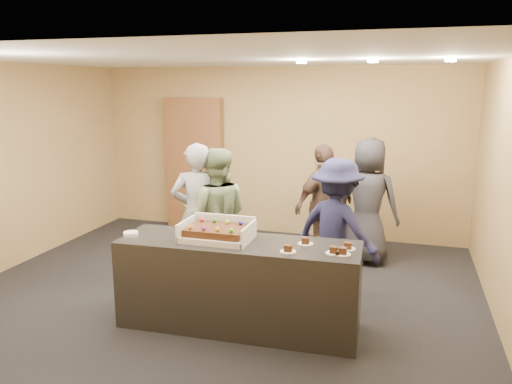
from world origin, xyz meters
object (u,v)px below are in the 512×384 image
at_px(person_sage_man, 216,216).
at_px(person_server_grey, 198,214).
at_px(cake_box, 218,235).
at_px(sheet_cake, 217,230).
at_px(person_brown_extra, 324,205).
at_px(serving_counter, 239,284).
at_px(person_navy_man, 337,229).
at_px(plate_stack, 131,234).
at_px(person_dark_suit, 368,201).
at_px(storage_cabinet, 195,164).

bearing_deg(person_sage_man, person_server_grey, 5.85).
relative_size(cake_box, sheet_cake, 1.17).
xyz_separation_m(sheet_cake, person_brown_extra, (0.74, 2.09, -0.17)).
relative_size(serving_counter, person_navy_man, 1.48).
xyz_separation_m(person_sage_man, person_navy_man, (1.48, -0.02, -0.03)).
relative_size(plate_stack, person_navy_man, 0.09).
relative_size(sheet_cake, person_dark_suit, 0.34).
xyz_separation_m(serving_counter, person_dark_suit, (1.07, 2.32, 0.41)).
height_order(storage_cabinet, person_sage_man, storage_cabinet).
relative_size(serving_counter, storage_cabinet, 1.09).
height_order(storage_cabinet, person_server_grey, storage_cabinet).
bearing_deg(person_navy_man, serving_counter, 75.41).
bearing_deg(person_dark_suit, plate_stack, 61.66).
xyz_separation_m(storage_cabinet, person_server_grey, (1.03, -2.27, -0.23)).
distance_m(cake_box, person_navy_man, 1.47).
xyz_separation_m(plate_stack, person_dark_suit, (2.20, 2.44, -0.05)).
distance_m(serving_counter, sheet_cake, 0.59).
xyz_separation_m(person_server_grey, person_navy_man, (1.69, 0.06, -0.06)).
distance_m(person_sage_man, person_navy_man, 1.48).
distance_m(sheet_cake, person_dark_suit, 2.66).
xyz_separation_m(serving_counter, person_navy_man, (0.83, 1.04, 0.36)).
distance_m(sheet_cake, person_navy_man, 1.49).
bearing_deg(person_sage_man, person_dark_suit, -157.23).
height_order(sheet_cake, plate_stack, sheet_cake).
distance_m(person_sage_man, person_brown_extra, 1.55).
bearing_deg(person_navy_man, plate_stack, 54.76).
bearing_deg(person_navy_man, storage_cabinet, -15.10).
xyz_separation_m(person_sage_man, person_dark_suit, (1.72, 1.26, 0.02)).
relative_size(person_sage_man, person_navy_man, 1.04).
relative_size(person_brown_extra, person_dark_suit, 0.95).
distance_m(storage_cabinet, sheet_cake, 3.65).
bearing_deg(person_sage_man, serving_counter, 108.01).
bearing_deg(cake_box, storage_cabinet, 117.35).
distance_m(person_navy_man, person_brown_extra, 1.10).
bearing_deg(person_brown_extra, cake_box, 19.63).
xyz_separation_m(cake_box, person_dark_suit, (1.30, 2.29, -0.08)).
bearing_deg(storage_cabinet, serving_counter, -59.80).
relative_size(serving_counter, sheet_cake, 4.11).
height_order(serving_counter, person_dark_suit, person_dark_suit).
bearing_deg(person_dark_suit, person_brown_extra, 35.39).
height_order(storage_cabinet, plate_stack, storage_cabinet).
bearing_deg(person_brown_extra, sheet_cake, 19.84).
distance_m(serving_counter, person_sage_man, 1.30).
xyz_separation_m(serving_counter, storage_cabinet, (-1.89, 3.25, 0.65)).
bearing_deg(person_dark_suit, person_server_grey, 48.30).
bearing_deg(plate_stack, person_sage_man, 67.94).
xyz_separation_m(plate_stack, person_navy_man, (1.95, 1.16, -0.11)).
relative_size(plate_stack, person_dark_suit, 0.09).
xyz_separation_m(storage_cabinet, person_brown_extra, (2.40, -1.16, -0.28)).
bearing_deg(storage_cabinet, person_dark_suit, -17.50).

